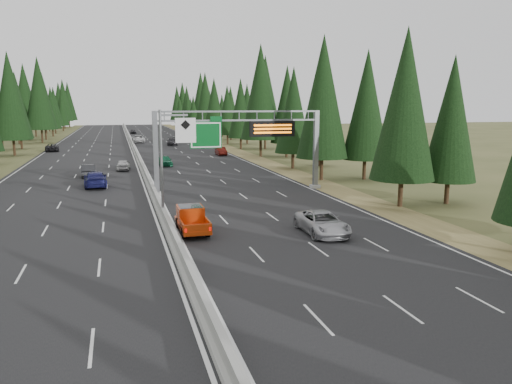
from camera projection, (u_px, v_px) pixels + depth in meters
road at (135, 152)px, 89.21m from camera, size 32.00×260.00×0.08m
shoulder_right at (232, 150)px, 93.93m from camera, size 3.60×260.00×0.06m
shoulder_left at (27, 155)px, 84.50m from camera, size 3.60×260.00×0.06m
median_barrier at (135, 150)px, 89.15m from camera, size 0.70×260.00×0.85m
sign_gantry at (246, 138)px, 47.86m from camera, size 16.75×0.98×7.80m
hov_sign_pole at (169, 156)px, 36.34m from camera, size 2.80×0.50×8.00m
tree_row_right at (271, 102)px, 82.91m from camera, size 11.64×244.01×18.73m
silver_minivan at (322, 223)px, 32.56m from camera, size 2.51×5.29×1.46m
red_pickup at (191, 217)px, 33.34m from camera, size 1.78×4.97×1.62m
car_ahead_green at (165, 161)px, 69.09m from camera, size 1.96×4.31×1.43m
car_ahead_dkred at (221, 151)px, 83.62m from camera, size 1.52×4.16×1.36m
car_ahead_dkgrey at (172, 142)px, 104.32m from camera, size 2.64×5.48×1.54m
car_ahead_white at (139, 139)px, 111.90m from camera, size 2.74×5.82×1.61m
car_ahead_far at (133, 132)px, 146.26m from camera, size 1.84×3.89×1.28m
car_onc_near at (88, 171)px, 58.38m from camera, size 1.87×4.62×1.49m
car_onc_blue at (95, 179)px, 51.27m from camera, size 2.51×5.61×1.60m
car_onc_white at (123, 165)px, 64.45m from camera, size 1.90×4.14×1.37m
car_onc_far at (52, 147)px, 90.88m from camera, size 2.80×5.22×1.39m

